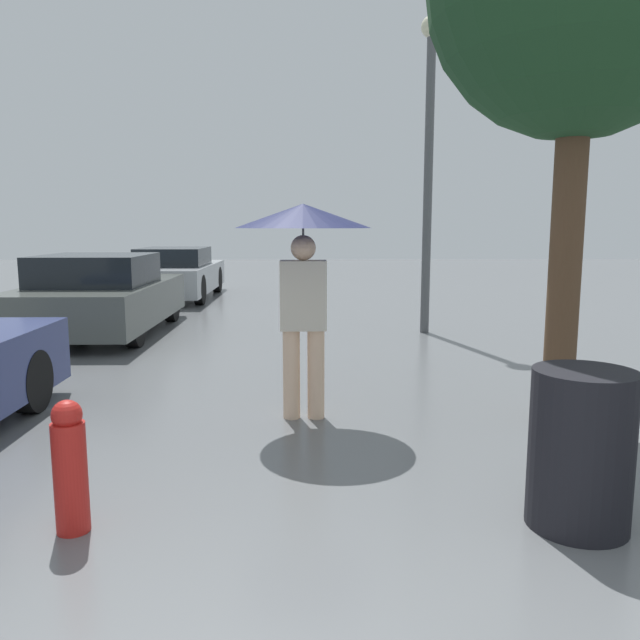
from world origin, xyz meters
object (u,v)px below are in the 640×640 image
parked_car_middle (101,296)px  fire_hydrant (71,467)px  street_lamp (429,142)px  trash_bin (582,449)px  pedestrian (304,244)px  parked_car_farthest (176,274)px

parked_car_middle → fire_hydrant: bearing=-73.3°
street_lamp → trash_bin: street_lamp is taller
pedestrian → fire_hydrant: size_ratio=2.48×
parked_car_farthest → trash_bin: bearing=-67.8°
parked_car_middle → street_lamp: street_lamp is taller
street_lamp → fire_hydrant: size_ratio=6.31×
pedestrian → parked_car_farthest: pedestrian is taller
parked_car_middle → parked_car_farthest: bearing=87.9°
parked_car_farthest → trash_bin: parked_car_farthest is taller
parked_car_middle → fire_hydrant: 6.83m
trash_bin → parked_car_farthest: bearing=112.2°
pedestrian → trash_bin: bearing=-52.4°
parked_car_middle → fire_hydrant: parked_car_middle is taller
parked_car_farthest → fire_hydrant: parked_car_farthest is taller
fire_hydrant → pedestrian: bearing=58.1°
parked_car_middle → trash_bin: size_ratio=4.23×
trash_bin → fire_hydrant: trash_bin is taller
pedestrian → trash_bin: pedestrian is taller
trash_bin → fire_hydrant: 2.87m
pedestrian → parked_car_middle: 5.61m
parked_car_middle → trash_bin: (4.83, -6.53, -0.14)m
parked_car_middle → parked_car_farthest: parked_car_middle is taller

